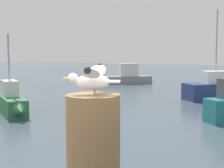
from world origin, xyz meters
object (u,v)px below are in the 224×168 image
(seagull, at_px, (92,78))
(boat_green, at_px, (12,102))
(mooring_post, at_px, (93,158))
(boat_grey, at_px, (119,78))

(seagull, relative_size, boat_green, 0.15)
(mooring_post, height_order, boat_grey, mooring_post)
(mooring_post, height_order, seagull, seagull)
(mooring_post, bearing_deg, seagull, -155.16)
(boat_green, bearing_deg, mooring_post, -40.40)
(seagull, xyz_separation_m, boat_green, (-9.47, 8.07, -1.98))
(seagull, relative_size, boat_grey, 0.12)
(boat_green, bearing_deg, boat_grey, 99.90)
(mooring_post, distance_m, seagull, 0.54)
(mooring_post, xyz_separation_m, boat_grey, (-11.85, 21.66, -1.44))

